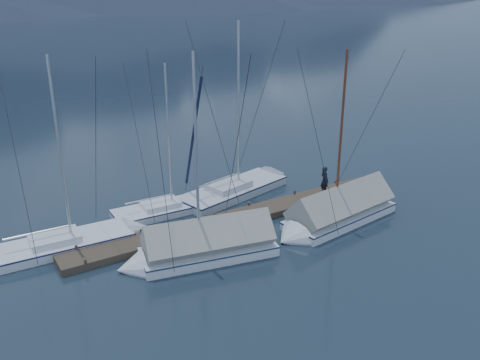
# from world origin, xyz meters

# --- Properties ---
(ground) EXTENTS (1000.00, 1000.00, 0.00)m
(ground) POSITION_xyz_m (0.00, 0.00, 0.00)
(ground) COLOR black
(ground) RESTS_ON ground
(dock) EXTENTS (18.00, 1.50, 0.54)m
(dock) POSITION_xyz_m (0.00, 2.00, 0.11)
(dock) COLOR #382D23
(dock) RESTS_ON ground
(mooring_posts) EXTENTS (15.12, 1.52, 0.35)m
(mooring_posts) POSITION_xyz_m (-0.50, 2.00, 0.35)
(mooring_posts) COLOR #382D23
(mooring_posts) RESTS_ON ground
(sailboat_open_left) EXTENTS (7.21, 3.07, 9.44)m
(sailboat_open_left) POSITION_xyz_m (-7.44, 3.68, 0.17)
(sailboat_open_left) COLOR silver
(sailboat_open_left) RESTS_ON ground
(sailboat_open_mid) EXTENTS (6.45, 2.75, 8.45)m
(sailboat_open_mid) POSITION_xyz_m (-1.98, 4.83, 0.15)
(sailboat_open_mid) COLOR silver
(sailboat_open_mid) RESTS_ON ground
(sailboat_open_right) EXTENTS (8.16, 4.04, 10.40)m
(sailboat_open_right) POSITION_xyz_m (2.42, 5.33, 0.18)
(sailboat_open_right) COLOR silver
(sailboat_open_right) RESTS_ON ground
(sailboat_covered_near) EXTENTS (7.50, 3.33, 9.46)m
(sailboat_covered_near) POSITION_xyz_m (3.76, -0.72, 0.47)
(sailboat_covered_near) COLOR white
(sailboat_covered_near) RESTS_ON ground
(sailboat_covered_far) EXTENTS (7.21, 3.44, 9.73)m
(sailboat_covered_far) POSITION_xyz_m (-3.63, -0.27, 0.48)
(sailboat_covered_far) COLOR white
(sailboat_covered_far) RESTS_ON ground
(person) EXTENTS (0.42, 0.60, 1.57)m
(person) POSITION_xyz_m (5.39, 1.88, 1.12)
(person) COLOR black
(person) RESTS_ON dock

